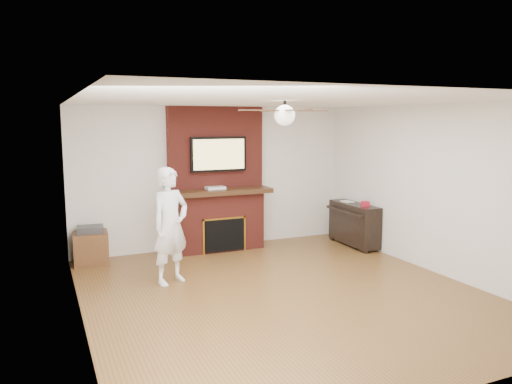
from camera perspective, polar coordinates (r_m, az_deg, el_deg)
name	(u,v)px	position (r m, az deg, el deg)	size (l,w,h in m)	color
room_shell	(284,200)	(6.41, 3.22, -0.87)	(5.36, 5.86, 2.86)	brown
fireplace	(218,193)	(8.76, -4.36, -0.13)	(1.78, 0.64, 2.50)	maroon
tv	(219,154)	(8.65, -4.31, 4.33)	(1.00, 0.08, 0.60)	black
ceiling_fan	(285,114)	(6.33, 3.29, 8.85)	(1.21, 1.21, 0.31)	black
person	(171,226)	(7.01, -9.75, -3.82)	(0.60, 0.40, 1.63)	white
side_table	(91,246)	(8.38, -18.34, -5.90)	(0.56, 0.56, 0.60)	#502E16
piano	(354,223)	(9.21, 11.12, -3.53)	(0.46, 1.19, 0.86)	black
cable_box	(215,188)	(8.63, -4.67, 0.47)	(0.33, 0.19, 0.05)	silver
candle_green	(217,249)	(8.73, -4.45, -6.53)	(0.07, 0.07, 0.09)	#458736
candle_cream	(226,248)	(8.81, -3.42, -6.36)	(0.08, 0.08, 0.10)	#FBDBC8
candle_blue	(231,248)	(8.81, -2.86, -6.39)	(0.06, 0.06, 0.08)	teal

